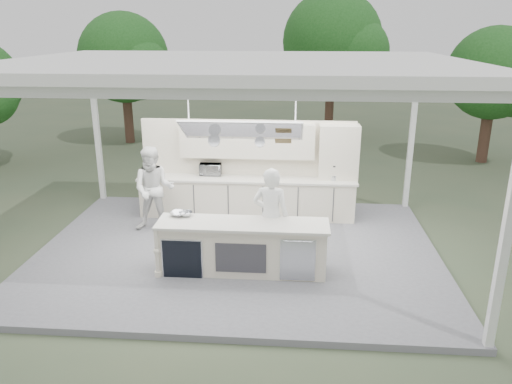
# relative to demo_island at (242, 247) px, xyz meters

# --- Properties ---
(ground) EXTENTS (90.00, 90.00, 0.00)m
(ground) POSITION_rel_demo_island_xyz_m (-0.18, 0.91, -0.60)
(ground) COLOR #434B34
(ground) RESTS_ON ground
(stage_deck) EXTENTS (8.00, 6.00, 0.12)m
(stage_deck) POSITION_rel_demo_island_xyz_m (-0.18, 0.91, -0.54)
(stage_deck) COLOR slate
(stage_deck) RESTS_ON ground
(tent) EXTENTS (8.20, 6.20, 3.86)m
(tent) POSITION_rel_demo_island_xyz_m (-0.18, 0.90, 3.11)
(tent) COLOR white
(tent) RESTS_ON ground
(demo_island) EXTENTS (3.10, 0.79, 0.95)m
(demo_island) POSITION_rel_demo_island_xyz_m (0.00, 0.00, 0.00)
(demo_island) COLOR beige
(demo_island) RESTS_ON stage_deck
(back_counter) EXTENTS (5.08, 0.72, 0.95)m
(back_counter) POSITION_rel_demo_island_xyz_m (-0.18, 2.81, 0.00)
(back_counter) COLOR beige
(back_counter) RESTS_ON stage_deck
(back_wall_unit) EXTENTS (5.05, 0.48, 2.25)m
(back_wall_unit) POSITION_rel_demo_island_xyz_m (0.27, 3.03, 0.98)
(back_wall_unit) COLOR beige
(back_wall_unit) RESTS_ON stage_deck
(tree_cluster) EXTENTS (19.55, 9.40, 5.85)m
(tree_cluster) POSITION_rel_demo_island_xyz_m (-0.34, 10.68, 2.69)
(tree_cluster) COLOR #493124
(tree_cluster) RESTS_ON ground
(head_chef) EXTENTS (0.73, 0.53, 1.87)m
(head_chef) POSITION_rel_demo_island_xyz_m (0.51, 0.39, 0.46)
(head_chef) COLOR white
(head_chef) RESTS_ON stage_deck
(sous_chef) EXTENTS (0.98, 0.80, 1.87)m
(sous_chef) POSITION_rel_demo_island_xyz_m (-2.11, 1.83, 0.46)
(sous_chef) COLOR white
(sous_chef) RESTS_ON stage_deck
(toaster_oven) EXTENTS (0.52, 0.36, 0.28)m
(toaster_oven) POSITION_rel_demo_island_xyz_m (-1.05, 2.99, 0.61)
(toaster_oven) COLOR silver
(toaster_oven) RESTS_ON back_counter
(bowl_large) EXTENTS (0.37, 0.37, 0.07)m
(bowl_large) POSITION_rel_demo_island_xyz_m (-1.21, 0.26, 0.51)
(bowl_large) COLOR silver
(bowl_large) RESTS_ON demo_island
(bowl_small) EXTENTS (0.32, 0.32, 0.08)m
(bowl_small) POSITION_rel_demo_island_xyz_m (-1.07, 0.26, 0.51)
(bowl_small) COLOR #B5B8BD
(bowl_small) RESTS_ON demo_island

